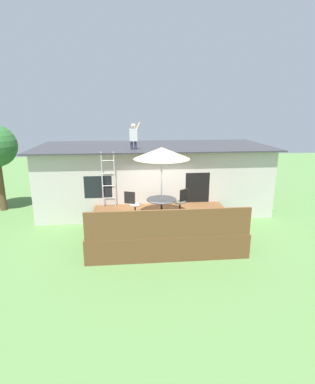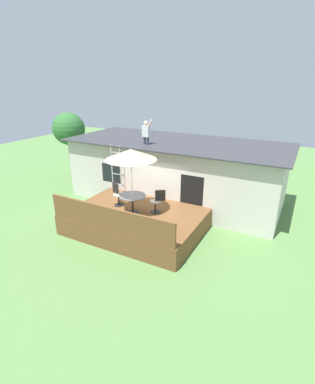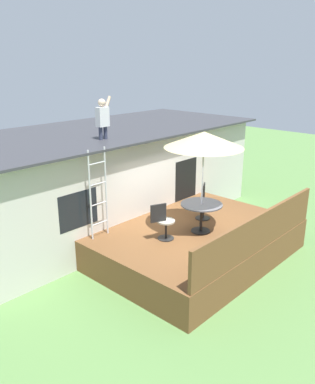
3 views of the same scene
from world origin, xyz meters
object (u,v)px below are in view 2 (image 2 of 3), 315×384
object	(u,v)px
step_ladder	(116,169)
patio_chair_right	(157,201)
person_figure	(146,131)
patio_chair_left	(118,194)
backyard_tree	(69,130)
patio_table	(132,199)
patio_umbrella	(131,154)

from	to	relation	value
step_ladder	patio_chair_right	bearing A→B (deg)	-22.57
person_figure	patio_chair_left	xyz separation A→B (m)	(-0.11, -2.24, -2.29)
patio_chair_left	backyard_tree	bearing A→B (deg)	170.17
patio_table	patio_chair_left	size ratio (longest dim) A/B	1.13
patio_chair_left	backyard_tree	world-z (taller)	backyard_tree
patio_table	person_figure	world-z (taller)	person_figure
patio_chair_left	patio_chair_right	bearing A→B (deg)	25.97
patio_chair_right	patio_table	bearing A→B (deg)	0.00
patio_umbrella	patio_chair_left	world-z (taller)	patio_umbrella
step_ladder	backyard_tree	bearing A→B (deg)	154.47
patio_table	person_figure	distance (m)	3.51
patio_table	patio_chair_left	bearing A→B (deg)	158.28
person_figure	patio_chair_right	distance (m)	3.53
backyard_tree	patio_table	bearing A→B (deg)	-30.26
patio_chair_right	patio_umbrella	bearing A→B (deg)	0.00
patio_umbrella	step_ladder	distance (m)	2.81
patio_chair_left	patio_chair_right	distance (m)	1.78
patio_table	patio_chair_right	world-z (taller)	patio_chair_right
patio_umbrella	backyard_tree	distance (m)	8.07
patio_chair_right	backyard_tree	distance (m)	8.69
patio_umbrella	person_figure	bearing A→B (deg)	108.28
backyard_tree	patio_umbrella	bearing A→B (deg)	-30.26
patio_chair_right	backyard_tree	size ratio (longest dim) A/B	0.23
step_ladder	patio_chair_left	size ratio (longest dim) A/B	2.39
patio_chair_right	backyard_tree	xyz separation A→B (m)	(-7.76, 3.54, 1.66)
person_figure	backyard_tree	distance (m)	6.29
step_ladder	patio_umbrella	bearing A→B (deg)	-40.83
person_figure	patio_chair_right	xyz separation A→B (m)	(1.66, -2.10, -2.29)
patio_table	patio_chair_left	distance (m)	1.07
person_figure	backyard_tree	xyz separation A→B (m)	(-6.10, 1.43, -0.62)
backyard_tree	step_ladder	bearing A→B (deg)	-25.53
patio_umbrella	patio_table	bearing A→B (deg)	180.00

